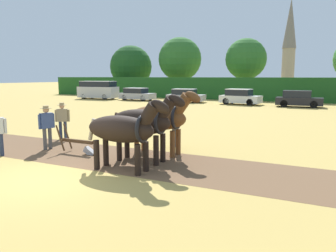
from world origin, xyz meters
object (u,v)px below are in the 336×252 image
at_px(tree_center_left, 246,59).
at_px(draft_horse_lead_left, 124,129).
at_px(farmer_beside_team, 175,121).
at_px(draft_horse_trail_left, 160,118).
at_px(plow, 80,145).
at_px(parked_car_center_left, 186,96).
at_px(tree_far_left, 131,67).
at_px(church_spire, 289,42).
at_px(parked_van, 98,90).
at_px(farmer_at_plow, 47,124).
at_px(parked_car_center, 240,97).
at_px(parked_car_left, 137,94).
at_px(farmer_onlooker_right, 62,118).
at_px(draft_horse_lead_right, 144,122).
at_px(tree_left, 180,59).
at_px(parked_car_center_right, 298,99).

height_order(tree_center_left, draft_horse_lead_left, tree_center_left).
bearing_deg(farmer_beside_team, tree_center_left, 49.69).
bearing_deg(draft_horse_trail_left, plow, -156.45).
distance_m(farmer_beside_team, parked_car_center_left, 23.06).
relative_size(tree_far_left, church_spire, 0.38).
bearing_deg(parked_van, tree_center_left, 32.72).
bearing_deg(plow, tree_center_left, 93.15).
bearing_deg(parked_van, farmer_at_plow, -59.01).
bearing_deg(plow, tree_far_left, 119.61).
bearing_deg(draft_horse_lead_left, draft_horse_trail_left, 89.94).
bearing_deg(tree_far_left, parked_car_center, -30.07).
bearing_deg(parked_car_left, tree_far_left, 127.17).
relative_size(farmer_onlooker_right, parked_van, 0.32).
relative_size(farmer_beside_team, parked_car_left, 0.41).
bearing_deg(draft_horse_trail_left, farmer_at_plow, -164.57).
distance_m(tree_far_left, draft_horse_lead_right, 44.39).
relative_size(church_spire, draft_horse_lead_right, 7.24).
relative_size(tree_center_left, draft_horse_lead_right, 2.78).
relative_size(tree_left, parked_car_center, 2.09).
xyz_separation_m(tree_center_left, farmer_at_plow, (1.66, -35.55, -4.12)).
bearing_deg(farmer_beside_team, church_spire, 44.22).
height_order(draft_horse_lead_left, parked_car_left, draft_horse_lead_left).
distance_m(draft_horse_lead_right, farmer_beside_team, 2.62).
height_order(church_spire, farmer_onlooker_right, church_spire).
height_order(tree_far_left, parked_car_center_left, tree_far_left).
bearing_deg(draft_horse_lead_left, tree_center_left, 97.25).
relative_size(parked_car_center_left, parked_car_center_right, 1.03).
distance_m(parked_van, parked_car_center_right, 23.66).
distance_m(tree_center_left, parked_van, 19.98).
bearing_deg(parked_van, farmer_onlooker_right, -58.52).
distance_m(church_spire, parked_van, 52.70).
relative_size(tree_far_left, tree_center_left, 0.99).
xyz_separation_m(tree_center_left, draft_horse_trail_left, (5.95, -34.20, -3.78)).
height_order(draft_horse_trail_left, parked_car_left, draft_horse_trail_left).
xyz_separation_m(farmer_onlooker_right, parked_car_center_right, (7.57, 21.88, -0.23)).
xyz_separation_m(draft_horse_lead_left, farmer_beside_team, (-0.20, 3.79, -0.24)).
bearing_deg(tree_far_left, draft_horse_trail_left, -54.37).
distance_m(tree_left, plow, 39.25).
xyz_separation_m(church_spire, draft_horse_trail_left, (5.79, -71.62, -9.39)).
xyz_separation_m(draft_horse_lead_right, plow, (-2.72, -0.10, -1.01)).
bearing_deg(parked_car_center, parked_car_center_left, -175.29).
relative_size(parked_car_center_left, parked_car_center, 1.04).
xyz_separation_m(plow, parked_car_center_right, (4.91, 23.66, 0.41)).
distance_m(farmer_at_plow, parked_car_center_left, 24.42).
height_order(tree_far_left, draft_horse_trail_left, tree_far_left).
relative_size(farmer_beside_team, parked_van, 0.34).
bearing_deg(tree_center_left, parked_car_center_right, -55.34).
height_order(tree_center_left, farmer_onlooker_right, tree_center_left).
xyz_separation_m(farmer_beside_team, parked_car_center, (-3.21, 21.10, -0.28)).
distance_m(tree_center_left, draft_horse_lead_right, 36.09).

